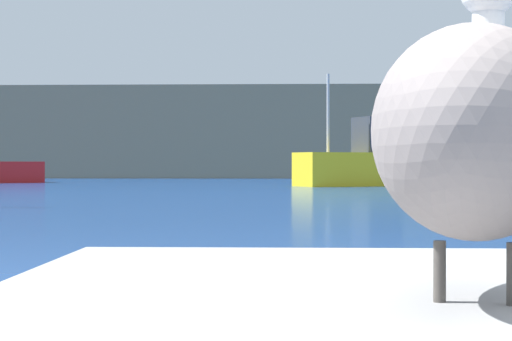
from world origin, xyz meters
The scene contains 3 objects.
hillside_backdrop centered at (0.00, 62.52, 2.92)m, with size 140.00×14.90×5.85m, color #7F755B.
pelican centered at (-0.48, 0.18, 1.06)m, with size 0.75×1.39×0.90m.
fishing_boat_yellow centered at (2.19, 37.05, 0.98)m, with size 6.26×4.33×4.66m.
Camera 1 is at (-0.92, -2.07, 0.98)m, focal length 64.91 mm.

